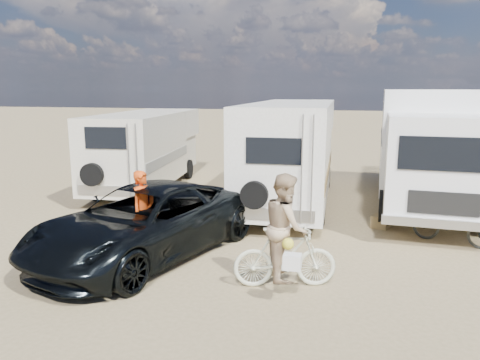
% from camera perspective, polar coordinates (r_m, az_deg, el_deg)
% --- Properties ---
extents(ground, '(140.00, 140.00, 0.00)m').
position_cam_1_polar(ground, '(8.42, -0.17, -13.08)').
color(ground, '#937E57').
rests_on(ground, ground).
extents(rv_main, '(2.53, 7.90, 3.07)m').
position_cam_1_polar(rv_main, '(14.19, 6.46, 3.36)').
color(rv_main, silver).
rests_on(rv_main, ground).
extents(rv_left, '(2.90, 6.84, 2.66)m').
position_cam_1_polar(rv_left, '(16.38, -11.54, 3.55)').
color(rv_left, beige).
rests_on(rv_left, ground).
extents(box_truck, '(2.99, 7.88, 3.45)m').
position_cam_1_polar(box_truck, '(14.43, 22.43, 3.49)').
color(box_truck, white).
rests_on(box_truck, ground).
extents(dark_suv, '(3.99, 5.85, 1.49)m').
position_cam_1_polar(dark_suv, '(9.80, -11.79, -5.13)').
color(dark_suv, black).
rests_on(dark_suv, ground).
extents(bike_man, '(1.86, 1.04, 0.93)m').
position_cam_1_polar(bike_man, '(9.94, -11.82, -6.57)').
color(bike_man, red).
rests_on(bike_man, ground).
extents(bike_woman, '(1.90, 1.01, 1.10)m').
position_cam_1_polar(bike_woman, '(8.24, 5.60, -9.55)').
color(bike_woman, beige).
rests_on(bike_woman, ground).
extents(rider_man, '(0.53, 0.68, 1.64)m').
position_cam_1_polar(rider_man, '(9.84, -11.90, -4.59)').
color(rider_man, '#D54310').
rests_on(rider_man, ground).
extents(rider_woman, '(0.94, 1.08, 1.88)m').
position_cam_1_polar(rider_woman, '(8.11, 5.66, -6.98)').
color(rider_woman, tan).
rests_on(rider_woman, ground).
extents(bike_parked, '(1.89, 1.26, 0.94)m').
position_cam_1_polar(bike_parked, '(11.47, 25.06, -4.98)').
color(bike_parked, '#232623').
rests_on(bike_parked, ground).
extents(cooler, '(0.60, 0.45, 0.47)m').
position_cam_1_polar(cooler, '(11.02, -9.85, -5.97)').
color(cooler, navy).
rests_on(cooler, ground).
extents(crate, '(0.51, 0.51, 0.32)m').
position_cam_1_polar(crate, '(12.21, 17.09, -4.97)').
color(crate, olive).
rests_on(crate, ground).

